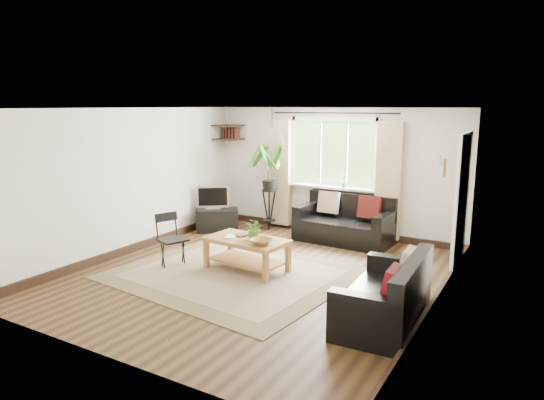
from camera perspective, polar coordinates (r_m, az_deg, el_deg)
The scene contains 24 objects.
floor at distance 7.18m, azimuth -1.61°, elevation -8.79°, with size 5.50×5.50×0.00m, color black.
ceiling at distance 6.75m, azimuth -1.73°, elevation 10.74°, with size 5.50×5.50×0.00m, color white.
wall_back at distance 9.29m, azimuth 7.27°, elevation 3.33°, with size 5.00×0.02×2.40m, color beige.
wall_front at distance 4.80m, azimuth -19.18°, elevation -4.53°, with size 5.00×0.02×2.40m, color beige.
wall_left at distance 8.43m, azimuth -16.31°, elevation 2.18°, with size 0.02×5.50×2.40m, color beige.
wall_right at distance 5.97m, azimuth 19.23°, elevation -1.54°, with size 0.02×5.50×2.40m, color beige.
rug at distance 7.23m, azimuth -4.64°, elevation -8.61°, with size 3.23×2.77×0.02m, color beige.
window at distance 9.21m, azimuth 7.23°, elevation 5.46°, with size 2.50×0.16×2.16m, color white, non-canonical shape.
door at distance 7.66m, azimuth 21.36°, elevation -0.52°, with size 0.06×0.96×2.06m, color silver.
corner_shelf at distance 10.09m, azimuth -5.17°, elevation 7.93°, with size 0.50×0.50×0.34m, color black, non-canonical shape.
pendant_lamp at distance 7.10m, azimuth 0.00°, elevation 7.94°, with size 0.36×0.36×0.54m, color beige, non-canonical shape.
wall_sconce at distance 6.19m, azimuth 19.45°, elevation 3.95°, with size 0.12×0.12×0.28m, color beige, non-canonical shape.
sofa_back at distance 8.83m, azimuth 8.50°, elevation -2.38°, with size 1.71×0.85×0.80m, color black, non-canonical shape.
sofa_right at distance 5.74m, azimuth 13.02°, elevation -10.40°, with size 0.78×1.56×0.74m, color black, non-canonical shape.
coffee_table at distance 7.29m, azimuth -2.99°, elevation -6.42°, with size 1.21×0.66×0.50m, color brown, non-canonical shape.
table_plant at distance 7.15m, azimuth -2.05°, elevation -3.37°, with size 0.29×0.25×0.32m, color #40712D.
bowl at distance 6.92m, azimuth -1.28°, elevation -4.90°, with size 0.31×0.31×0.08m, color brown.
book_a at distance 7.33m, azimuth -5.45°, elevation -4.28°, with size 0.15×0.21×0.02m, color white.
book_b at distance 7.46m, azimuth -3.84°, elevation -3.94°, with size 0.18×0.24×0.02m, color brown.
tv_stand at distance 9.62m, azimuth -6.46°, elevation -2.34°, with size 0.81×0.46×0.44m, color black.
tv at distance 9.58m, azimuth -6.97°, elevation 0.39°, with size 0.62×0.21×0.48m, color #A5A5AA, non-canonical shape.
palm_stand at distance 9.51m, azimuth -0.35°, elevation 1.61°, with size 0.68×0.68×1.75m, color black, non-canonical shape.
folding_chair at distance 7.58m, azimuth -11.61°, elevation -4.72°, with size 0.42×0.42×0.81m, color black, non-canonical shape.
sill_plant at distance 9.10m, azimuth 8.41°, elevation 2.29°, with size 0.14×0.10×0.27m, color #2D6023.
Camera 1 is at (3.54, -5.74, 2.44)m, focal length 32.00 mm.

